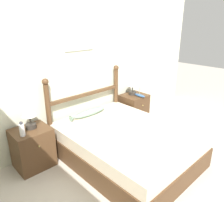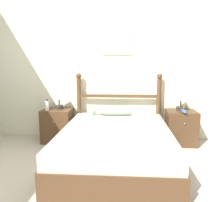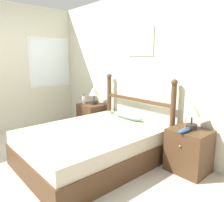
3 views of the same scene
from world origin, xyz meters
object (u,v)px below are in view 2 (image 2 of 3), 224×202
at_px(nightstand_left, 58,125).
at_px(fish_pillow, 114,112).
at_px(bed, 116,145).
at_px(model_boat, 184,111).
at_px(table_lamp_right, 181,97).
at_px(bottle, 47,105).
at_px(nightstand_right, 181,127).
at_px(table_lamp_left, 59,96).

distance_m(nightstand_left, fish_pillow, 1.02).
bearing_deg(bed, model_boat, 31.05).
relative_size(table_lamp_right, bottle, 1.80).
xyz_separation_m(bottle, fish_pillow, (1.13, 0.09, -0.13)).
bearing_deg(nightstand_left, model_boat, -3.71).
xyz_separation_m(model_boat, fish_pillow, (-1.14, 0.12, -0.06)).
height_order(nightstand_right, model_boat, model_boat).
bearing_deg(nightstand_left, bottle, -143.50).
distance_m(bottle, model_boat, 2.27).
bearing_deg(nightstand_right, table_lamp_left, 179.09).
relative_size(bed, model_boat, 7.55).
bearing_deg(bed, bottle, 150.63).
bearing_deg(bottle, bed, -29.37).
relative_size(nightstand_right, table_lamp_right, 1.57).
relative_size(bottle, fish_pillow, 0.29).
distance_m(nightstand_right, table_lamp_right, 0.52).
relative_size(table_lamp_left, table_lamp_right, 1.00).
xyz_separation_m(nightstand_right, model_boat, (0.00, -0.14, 0.31)).
height_order(table_lamp_right, fish_pillow, table_lamp_right).
bearing_deg(table_lamp_left, fish_pillow, -3.01).
relative_size(table_lamp_left, bottle, 1.80).
bearing_deg(bed, table_lamp_right, 37.78).
relative_size(table_lamp_left, model_boat, 1.42).
distance_m(nightstand_right, fish_pillow, 1.17).
height_order(bed, table_lamp_right, table_lamp_right).
relative_size(nightstand_left, table_lamp_right, 1.57).
relative_size(table_lamp_left, fish_pillow, 0.52).
distance_m(nightstand_left, table_lamp_right, 2.18).
relative_size(nightstand_left, model_boat, 2.24).
height_order(bed, nightstand_right, nightstand_right).
xyz_separation_m(bed, fish_pillow, (-0.07, 0.76, 0.30)).
bearing_deg(model_boat, table_lamp_left, 175.33).
bearing_deg(nightstand_right, model_boat, -89.86).
xyz_separation_m(nightstand_left, model_boat, (2.13, -0.14, 0.31)).
xyz_separation_m(nightstand_right, table_lamp_left, (-2.10, 0.03, 0.52)).
distance_m(bed, nightstand_right, 1.32).
xyz_separation_m(table_lamp_right, bottle, (-2.26, -0.14, -0.14)).
bearing_deg(fish_pillow, table_lamp_left, 176.99).
bearing_deg(nightstand_right, bottle, -177.42).
bearing_deg(table_lamp_right, fish_pillow, -177.20).
relative_size(nightstand_right, model_boat, 2.24).
bearing_deg(nightstand_right, nightstand_left, 180.00).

